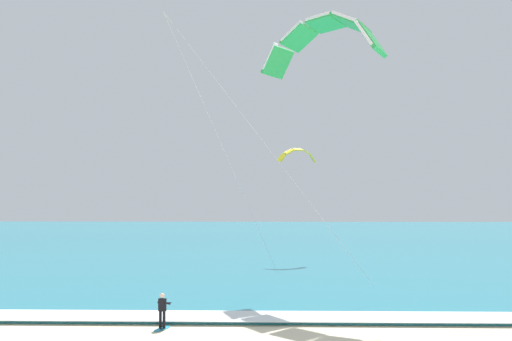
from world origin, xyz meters
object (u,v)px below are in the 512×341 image
(surfboard, at_px, (162,328))
(kitesurfer, at_px, (162,309))
(kite_primary, at_px, (322,37))
(kite_distant, at_px, (297,154))

(surfboard, height_order, kitesurfer, kitesurfer)
(surfboard, height_order, kite_primary, kite_primary)
(kitesurfer, relative_size, kite_distant, 0.45)
(kite_primary, xyz_separation_m, kite_distant, (-0.70, 18.99, -5.91))
(surfboard, bearing_deg, kitesurfer, 70.81)
(kite_primary, bearing_deg, surfboard, -134.70)
(kitesurfer, relative_size, kite_primary, 0.10)
(kitesurfer, bearing_deg, kite_primary, 45.26)
(surfboard, relative_size, kite_distant, 0.39)
(surfboard, distance_m, kite_primary, 20.28)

